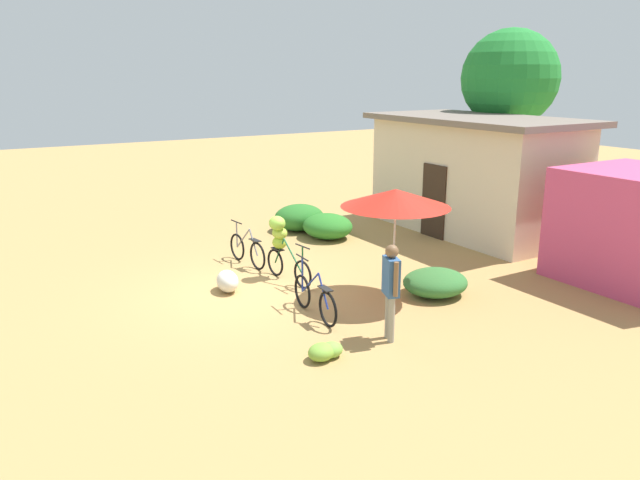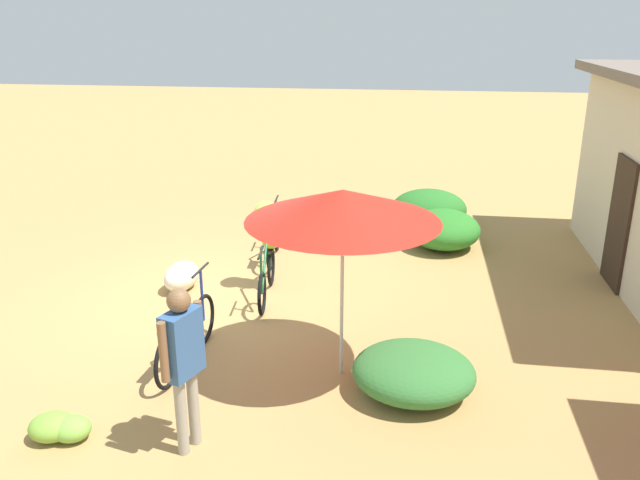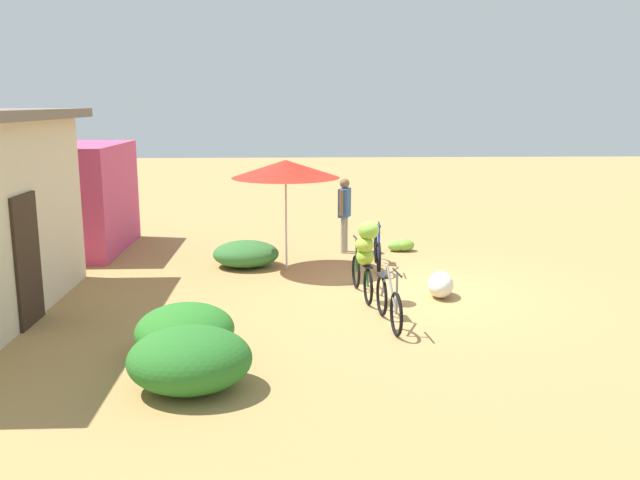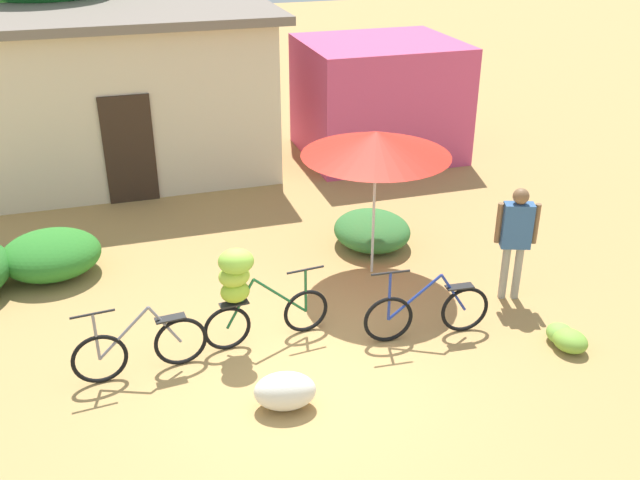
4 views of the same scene
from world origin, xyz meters
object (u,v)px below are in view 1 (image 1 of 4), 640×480
at_px(bicycle_near_pile, 281,241).
at_px(bicycle_leftmost, 247,250).
at_px(market_umbrella, 396,198).
at_px(banana_pile_on_ground, 325,351).
at_px(building_low, 473,174).
at_px(person_vendor, 391,282).
at_px(bicycle_center_loaded, 315,298).
at_px(tree_behind_building, 510,80).
at_px(produce_sack, 228,281).

bearing_deg(bicycle_near_pile, bicycle_leftmost, -170.48).
relative_size(market_umbrella, banana_pile_on_ground, 3.32).
distance_m(building_low, bicycle_leftmost, 7.00).
distance_m(bicycle_leftmost, banana_pile_on_ground, 5.30).
height_order(building_low, person_vendor, building_low).
distance_m(building_low, bicycle_center_loaded, 7.97).
height_order(tree_behind_building, bicycle_leftmost, tree_behind_building).
bearing_deg(bicycle_near_pile, building_low, 98.80).
bearing_deg(person_vendor, bicycle_leftmost, -176.90).
relative_size(building_low, person_vendor, 3.71).
bearing_deg(banana_pile_on_ground, bicycle_near_pile, 162.03).
relative_size(building_low, bicycle_leftmost, 3.86).
distance_m(bicycle_leftmost, bicycle_near_pile, 1.43).
height_order(tree_behind_building, bicycle_near_pile, tree_behind_building).
distance_m(banana_pile_on_ground, person_vendor, 1.59).
xyz_separation_m(building_low, person_vendor, (4.84, -6.59, -0.61)).
distance_m(market_umbrella, produce_sack, 3.86).
bearing_deg(banana_pile_on_ground, produce_sack, -178.59).
relative_size(market_umbrella, bicycle_center_loaded, 1.31).
bearing_deg(bicycle_near_pile, market_umbrella, 31.31).
relative_size(bicycle_near_pile, person_vendor, 1.00).
distance_m(market_umbrella, bicycle_near_pile, 2.86).
height_order(tree_behind_building, person_vendor, tree_behind_building).
bearing_deg(building_low, market_umbrella, -58.50).
bearing_deg(bicycle_center_loaded, banana_pile_on_ground, -25.15).
xyz_separation_m(market_umbrella, bicycle_near_pile, (-2.22, -1.35, -1.19)).
xyz_separation_m(market_umbrella, produce_sack, (-2.07, -2.69, -1.83)).
xyz_separation_m(building_low, produce_sack, (1.18, -7.99, -1.41)).
relative_size(bicycle_center_loaded, produce_sack, 2.43).
height_order(building_low, market_umbrella, building_low).
relative_size(market_umbrella, produce_sack, 3.18).
height_order(produce_sack, person_vendor, person_vendor).
xyz_separation_m(building_low, market_umbrella, (3.25, -5.30, 0.41)).
bearing_deg(produce_sack, tree_behind_building, 102.71).
height_order(market_umbrella, bicycle_center_loaded, market_umbrella).
bearing_deg(produce_sack, market_umbrella, 52.49).
bearing_deg(market_umbrella, bicycle_near_pile, -148.69).
xyz_separation_m(market_umbrella, bicycle_center_loaded, (0.04, -1.85, -1.69)).
bearing_deg(market_umbrella, banana_pile_on_ground, -57.69).
distance_m(bicycle_near_pile, bicycle_center_loaded, 2.37).
bearing_deg(market_umbrella, bicycle_leftmost, -156.09).
distance_m(bicycle_center_loaded, banana_pile_on_ground, 1.79).
height_order(banana_pile_on_ground, person_vendor, person_vendor).
xyz_separation_m(building_low, bicycle_center_loaded, (3.29, -7.15, -1.27)).
height_order(tree_behind_building, bicycle_center_loaded, tree_behind_building).
height_order(tree_behind_building, produce_sack, tree_behind_building).
relative_size(market_umbrella, bicycle_near_pile, 1.33).
xyz_separation_m(building_low, bicycle_near_pile, (1.03, -6.65, -0.78)).
distance_m(tree_behind_building, person_vendor, 11.33).
relative_size(building_low, bicycle_center_loaded, 3.65).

